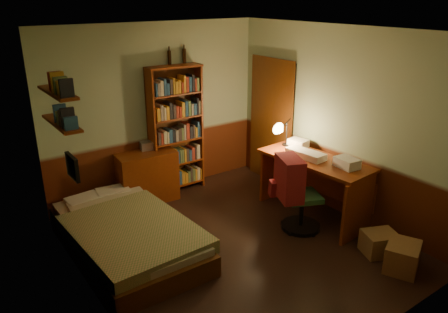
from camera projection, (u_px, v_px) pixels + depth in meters
floor at (235, 244)px, 5.53m from camera, size 3.50×4.00×0.02m
ceiling at (238, 30)px, 4.61m from camera, size 3.50×4.00×0.02m
wall_back at (156, 111)px, 6.60m from camera, size 3.50×0.02×2.60m
wall_left at (88, 182)px, 4.11m from camera, size 0.02×4.00×2.60m
wall_right at (338, 122)px, 6.03m from camera, size 0.02×4.00×2.60m
wall_front at (386, 213)px, 3.54m from camera, size 3.50×0.02×2.60m
doorway at (272, 122)px, 7.10m from camera, size 0.06×0.90×2.00m
door_trim at (271, 123)px, 7.08m from camera, size 0.02×0.98×2.08m
bed at (126, 224)px, 5.31m from camera, size 1.22×2.26×0.67m
dresser at (147, 177)px, 6.55m from camera, size 0.90×0.51×0.77m
mini_stereo at (148, 145)px, 6.54m from camera, size 0.25×0.21×0.12m
bookshelf at (176, 130)px, 6.72m from camera, size 0.86×0.32×1.98m
bottle_left at (169, 58)px, 6.41m from camera, size 0.07×0.07×0.20m
bottle_right at (184, 56)px, 6.55m from camera, size 0.06×0.06×0.21m
desk at (313, 187)px, 6.10m from camera, size 0.79×1.64×0.85m
paper_stack at (298, 143)px, 6.42m from camera, size 0.24×0.30×0.11m
desk_lamp at (287, 124)px, 6.37m from camera, size 0.22×0.22×0.65m
office_chair at (303, 192)px, 5.70m from camera, size 0.68×0.65×1.08m
red_jacket at (279, 132)px, 5.42m from camera, size 0.38×0.53×0.56m
wall_shelf_lower at (62, 123)px, 4.90m from camera, size 0.20×0.90×0.03m
wall_shelf_upper at (57, 92)px, 4.78m from camera, size 0.20×0.90×0.03m
framed_picture at (72, 167)px, 4.60m from camera, size 0.04×0.32×0.26m
cardboard_box_a at (402, 257)px, 4.96m from camera, size 0.53×0.49×0.32m
cardboard_box_b at (380, 243)px, 5.27m from camera, size 0.49×0.45×0.28m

